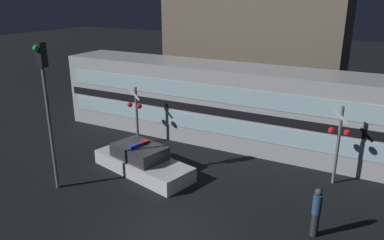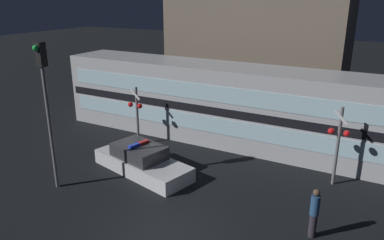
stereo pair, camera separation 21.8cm
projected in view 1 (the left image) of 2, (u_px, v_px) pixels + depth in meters
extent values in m
plane|color=black|center=(169.00, 233.00, 12.42)|extent=(120.00, 120.00, 0.00)
cube|color=#B7BABF|center=(234.00, 105.00, 19.50)|extent=(19.91, 2.89, 4.05)
cube|color=black|center=(222.00, 113.00, 18.28)|extent=(19.51, 0.03, 0.41)
cube|color=silver|center=(222.00, 127.00, 18.52)|extent=(18.91, 0.02, 0.81)
cube|color=silver|center=(223.00, 95.00, 18.00)|extent=(18.91, 0.02, 0.81)
cube|color=silver|center=(143.00, 165.00, 16.58)|extent=(5.07, 2.85, 0.65)
cube|color=#333338|center=(140.00, 151.00, 16.50)|extent=(2.60, 2.04, 0.58)
cube|color=blue|center=(135.00, 146.00, 16.21)|extent=(0.32, 0.56, 0.12)
cube|color=red|center=(144.00, 142.00, 16.58)|extent=(0.32, 0.56, 0.12)
cylinder|color=#2D2833|center=(315.00, 225.00, 12.19)|extent=(0.25, 0.25, 0.82)
cylinder|color=navy|center=(317.00, 204.00, 11.95)|extent=(0.29, 0.29, 0.68)
sphere|color=brown|center=(319.00, 192.00, 11.80)|extent=(0.22, 0.22, 0.22)
cylinder|color=slate|center=(338.00, 146.00, 15.17)|extent=(0.13, 0.13, 3.35)
sphere|color=red|center=(332.00, 131.00, 14.96)|extent=(0.27, 0.27, 0.27)
sphere|color=red|center=(347.00, 133.00, 14.71)|extent=(0.27, 0.27, 0.27)
cube|color=white|center=(341.00, 117.00, 14.69)|extent=(0.58, 0.03, 0.58)
cylinder|color=slate|center=(137.00, 116.00, 19.35)|extent=(0.13, 0.13, 3.06)
sphere|color=red|center=(130.00, 105.00, 19.16)|extent=(0.27, 0.27, 0.27)
sphere|color=red|center=(139.00, 106.00, 18.90)|extent=(0.27, 0.27, 0.27)
cube|color=white|center=(135.00, 95.00, 18.90)|extent=(0.58, 0.03, 0.58)
cylinder|color=slate|center=(51.00, 130.00, 14.57)|extent=(0.16, 0.16, 4.99)
cube|color=black|center=(41.00, 55.00, 13.62)|extent=(0.30, 0.30, 0.90)
sphere|color=green|center=(36.00, 48.00, 13.38)|extent=(0.23, 0.23, 0.23)
cube|color=#726656|center=(256.00, 30.00, 25.08)|extent=(11.69, 4.99, 10.47)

